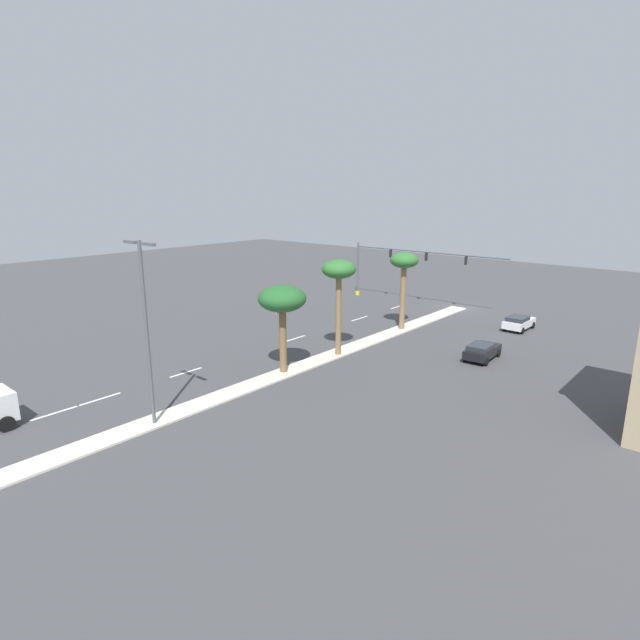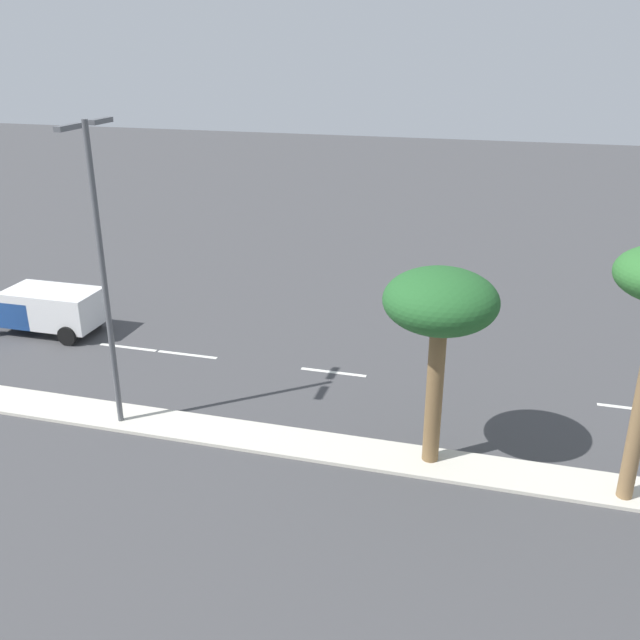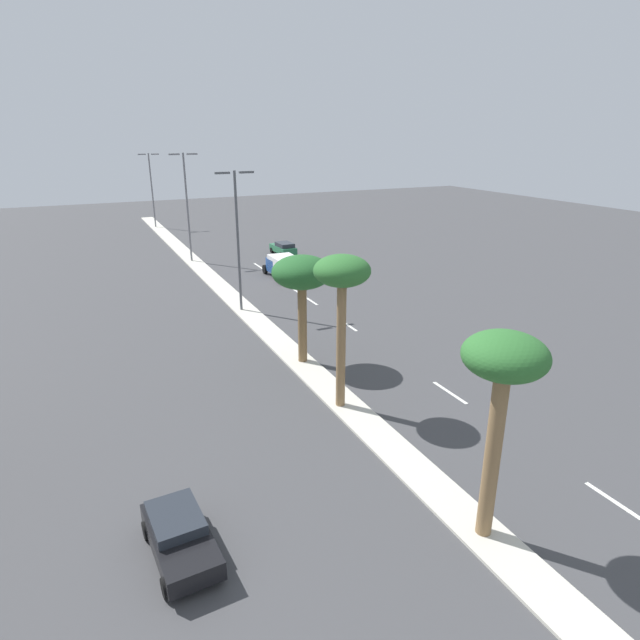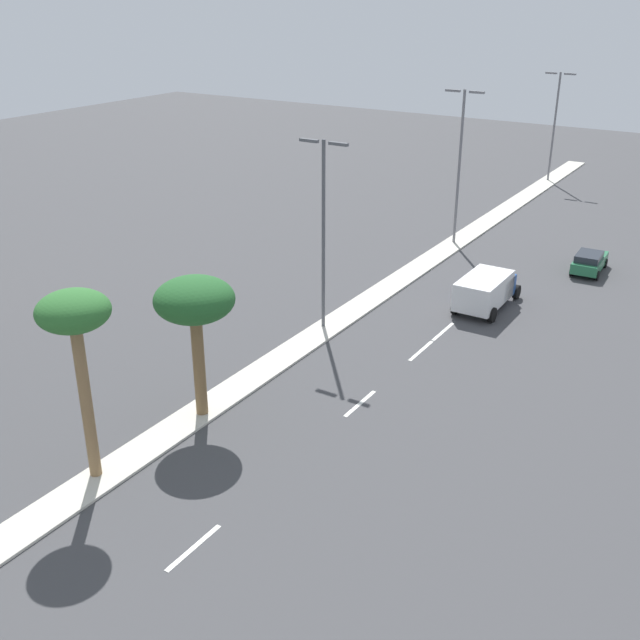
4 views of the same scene
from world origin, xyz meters
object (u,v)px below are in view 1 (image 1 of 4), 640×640
at_px(sedan_white_mid, 519,322).
at_px(traffic_signal_gantry, 395,264).
at_px(street_lamp_far, 146,321).
at_px(directional_road_sign, 280,294).
at_px(palm_tree_center, 339,274).
at_px(palm_tree_inboard, 282,301).
at_px(palm_tree_right, 404,266).
at_px(sedan_black_outboard, 482,351).

bearing_deg(sedan_white_mid, traffic_signal_gantry, -11.94).
distance_m(traffic_signal_gantry, street_lamp_far, 39.26).
height_order(directional_road_sign, palm_tree_center, palm_tree_center).
distance_m(directional_road_sign, sedan_white_mid, 24.74).
bearing_deg(traffic_signal_gantry, sedan_white_mid, 168.06).
distance_m(palm_tree_center, street_lamp_far, 17.09).
bearing_deg(palm_tree_inboard, palm_tree_center, -94.61).
relative_size(traffic_signal_gantry, palm_tree_inboard, 3.03).
height_order(traffic_signal_gantry, sedan_white_mid, traffic_signal_gantry).
bearing_deg(palm_tree_right, street_lamp_far, 90.60).
relative_size(directional_road_sign, sedan_black_outboard, 0.76).
xyz_separation_m(traffic_signal_gantry, directional_road_sign, (5.66, 14.07, -2.39)).
xyz_separation_m(palm_tree_inboard, sedan_white_mid, (-8.83, -23.67, -4.75)).
distance_m(traffic_signal_gantry, directional_road_sign, 15.36).
distance_m(palm_tree_inboard, sedan_black_outboard, 16.77).
relative_size(directional_road_sign, sedan_white_mid, 0.78).
relative_size(palm_tree_center, sedan_white_mid, 1.96).
bearing_deg(traffic_signal_gantry, palm_tree_center, 111.38).
height_order(directional_road_sign, palm_tree_right, palm_tree_right).
relative_size(palm_tree_center, palm_tree_inboard, 1.20).
height_order(street_lamp_far, sedan_black_outboard, street_lamp_far).
bearing_deg(sedan_white_mid, palm_tree_right, 40.57).
height_order(palm_tree_right, street_lamp_far, street_lamp_far).
distance_m(palm_tree_right, palm_tree_inboard, 16.27).
distance_m(palm_tree_center, palm_tree_inboard, 6.08).
distance_m(directional_road_sign, sedan_black_outboard, 23.47).
xyz_separation_m(palm_tree_center, sedan_black_outboard, (-9.44, -6.72, -6.02)).
xyz_separation_m(directional_road_sign, palm_tree_right, (-13.66, -3.13, 4.09)).
bearing_deg(traffic_signal_gantry, street_lamp_far, 102.20).
bearing_deg(street_lamp_far, sedan_black_outboard, -111.70).
bearing_deg(street_lamp_far, traffic_signal_gantry, -77.80).
relative_size(traffic_signal_gantry, sedan_white_mid, 4.96).
xyz_separation_m(palm_tree_right, sedan_black_outboard, (-9.76, 3.59, -5.57)).
bearing_deg(traffic_signal_gantry, palm_tree_inboard, 106.09).
distance_m(directional_road_sign, palm_tree_right, 14.60).
distance_m(palm_tree_right, street_lamp_far, 27.40).
height_order(palm_tree_inboard, sedan_black_outboard, palm_tree_inboard).
xyz_separation_m(directional_road_sign, sedan_white_mid, (-22.33, -10.55, -1.46)).
relative_size(street_lamp_far, sedan_white_mid, 2.65).
height_order(palm_tree_center, street_lamp_far, street_lamp_far).
bearing_deg(directional_road_sign, palm_tree_center, 152.79).
bearing_deg(directional_road_sign, palm_tree_right, -167.09).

